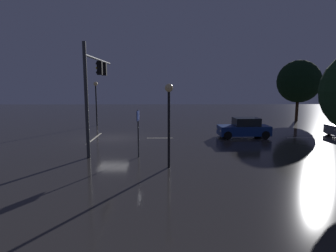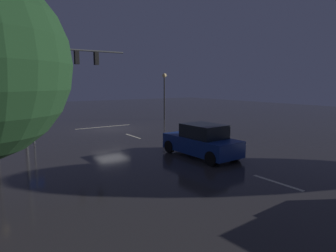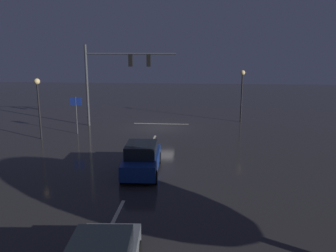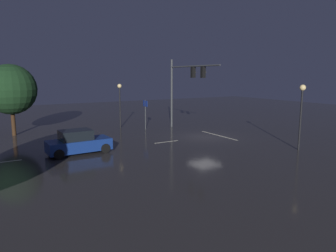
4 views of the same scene
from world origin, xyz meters
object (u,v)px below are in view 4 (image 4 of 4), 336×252
traffic_signal_assembly (185,81)px  street_lamp_right_kerb (120,97)px  route_sign (145,108)px  street_lamp_left_kerb (302,104)px  tree_right_near (11,89)px  car_approaching (78,143)px

traffic_signal_assembly → street_lamp_right_kerb: size_ratio=1.72×
traffic_signal_assembly → route_sign: bearing=52.2°
traffic_signal_assembly → street_lamp_right_kerb: 6.96m
street_lamp_left_kerb → street_lamp_right_kerb: 17.60m
traffic_signal_assembly → tree_right_near: (5.59, 14.97, -0.67)m
car_approaching → street_lamp_right_kerb: 11.23m
car_approaching → tree_right_near: size_ratio=0.69×
route_sign → tree_right_near: 12.43m
street_lamp_right_kerb → route_sign: 3.05m
traffic_signal_assembly → street_lamp_left_kerb: 11.66m
route_sign → traffic_signal_assembly: bearing=-127.8°
street_lamp_right_kerb → tree_right_near: tree_right_near is taller
tree_right_near → street_lamp_left_kerb: bearing=-133.6°
traffic_signal_assembly → street_lamp_right_kerb: bearing=47.5°
traffic_signal_assembly → street_lamp_left_kerb: bearing=-166.4°
car_approaching → street_lamp_left_kerb: street_lamp_left_kerb is taller
car_approaching → street_lamp_right_kerb: (8.74, -6.60, 2.45)m
tree_right_near → route_sign: bearing=-104.9°
street_lamp_right_kerb → tree_right_near: 10.07m
street_lamp_right_kerb → tree_right_near: size_ratio=0.71×
street_lamp_left_kerb → street_lamp_right_kerb: (15.82, 7.71, -0.13)m
traffic_signal_assembly → tree_right_near: traffic_signal_assembly is taller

